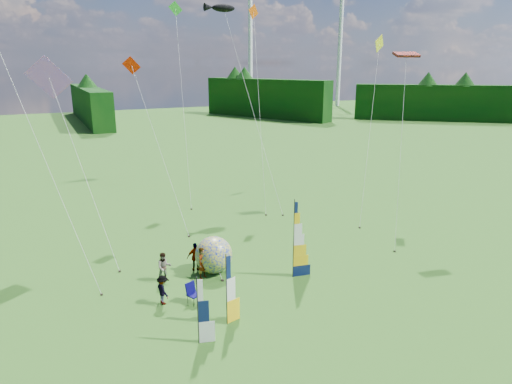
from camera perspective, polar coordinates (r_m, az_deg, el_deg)
name	(u,v)px	position (r m, az deg, el deg)	size (l,w,h in m)	color
ground	(308,313)	(24.03, 6.55, -14.84)	(220.00, 220.00, 0.00)	#34691D
treeline_ring	(311,240)	(22.26, 6.88, -5.94)	(210.00, 210.00, 8.00)	#143C0D
turbine_left	(340,53)	(138.70, 10.40, 16.74)	(8.00, 1.20, 30.00)	silver
turbine_right	(250,52)	(131.96, -0.71, 17.04)	(8.00, 1.20, 30.00)	silver
feather_banner_main	(294,240)	(26.62, 4.73, -6.05)	(1.26, 0.10, 4.64)	#0B1742
side_banner_left	(227,291)	(22.20, -3.70, -12.25)	(0.99, 0.10, 3.55)	yellow
side_banner_far	(198,312)	(21.04, -7.29, -14.66)	(0.94, 0.10, 3.16)	white
bol_inflatable	(214,255)	(27.73, -5.31, -7.82)	(2.24, 2.24, 2.24)	#0016A2
spectator_a	(203,263)	(27.14, -6.68, -8.82)	(0.69, 0.45, 1.89)	#66594C
spectator_b	(164,267)	(27.14, -11.41, -9.19)	(0.85, 0.42, 1.76)	#66594C
spectator_c	(163,290)	(24.82, -11.57, -11.90)	(1.03, 0.38, 1.60)	#66594C
spectator_d	(196,257)	(28.14, -7.54, -8.04)	(1.05, 0.43, 1.79)	#66594C
camp_chair	(194,293)	(24.71, -7.77, -12.46)	(0.65, 0.65, 1.12)	#04023B
kite_whale	(251,98)	(40.77, -0.58, 11.71)	(3.39, 13.81, 18.57)	black
kite_rainbow_delta	(81,152)	(30.60, -21.04, 4.64)	(7.09, 12.06, 13.66)	#FF623A
kite_parafoil	(402,136)	(33.55, 17.78, 6.72)	(8.17, 8.88, 14.67)	red
small_kite_red	(159,141)	(34.91, -12.02, 6.23)	(4.24, 9.09, 13.19)	#BC1C00
small_kite_orange	(259,104)	(39.83, 0.44, 10.97)	(4.46, 9.33, 17.67)	#FF5808
small_kite_yellow	(371,123)	(38.18, 14.12, 8.33)	(8.18, 8.38, 15.08)	yellow
small_kite_pink	(40,140)	(26.94, -25.38, 5.86)	(6.60, 8.16, 16.52)	#FE43B0
small_kite_green	(183,98)	(42.64, -9.14, 11.53)	(4.32, 11.28, 18.33)	green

